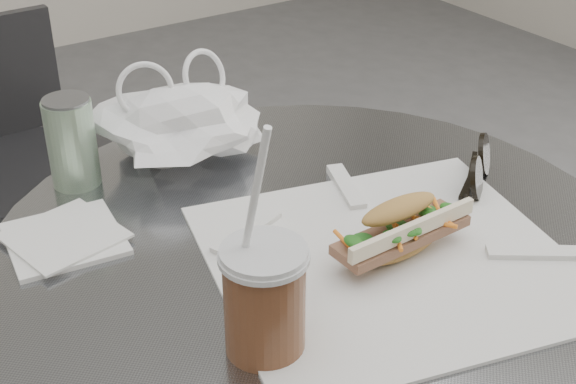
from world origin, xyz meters
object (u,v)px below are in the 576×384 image
banh_mi (400,230)px  sunglasses (478,169)px  drink_can (72,142)px  iced_coffee (264,298)px  chair_far (31,216)px

banh_mi → sunglasses: size_ratio=1.83×
banh_mi → drink_can: drink_can is taller
banh_mi → iced_coffee: iced_coffee is taller
banh_mi → sunglasses: 0.21m
sunglasses → chair_far: bearing=74.3°
chair_far → iced_coffee: size_ratio=3.01×
iced_coffee → drink_can: bearing=94.8°
iced_coffee → banh_mi: bearing=12.2°
chair_far → iced_coffee: 1.14m
banh_mi → sunglasses: (0.19, 0.07, -0.01)m
chair_far → banh_mi: 1.10m
banh_mi → drink_can: (-0.24, 0.36, 0.02)m
chair_far → iced_coffee: bearing=85.7°
drink_can → chair_far: bearing=83.1°
chair_far → sunglasses: (0.36, -0.92, 0.43)m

